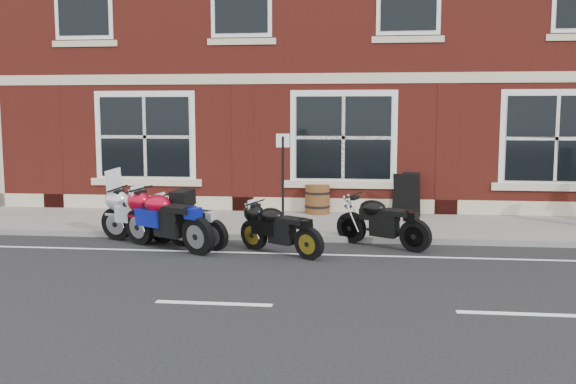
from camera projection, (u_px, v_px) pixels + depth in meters
name	position (u px, v px, depth m)	size (l,w,h in m)	color
ground	(252.00, 255.00, 11.59)	(80.00, 80.00, 0.00)	black
sidewalk	(274.00, 224.00, 14.55)	(30.00, 3.00, 0.12)	slate
kerb	(264.00, 237.00, 12.99)	(30.00, 0.16, 0.12)	slate
pub_building	(305.00, 9.00, 21.23)	(24.00, 12.00, 12.00)	maroon
moto_touring_silver	(147.00, 213.00, 12.70)	(2.17, 0.80, 1.46)	black
moto_sport_red	(167.00, 218.00, 12.09)	(2.06, 1.29, 1.04)	black
moto_sport_black	(280.00, 228.00, 11.66)	(1.65, 1.13, 0.85)	black
moto_sport_silver	(186.00, 220.00, 12.33)	(1.80, 1.03, 0.89)	black
moto_naked_black	(381.00, 220.00, 12.27)	(1.78, 1.18, 0.91)	black
a_board_sign	(406.00, 194.00, 15.31)	(0.62, 0.42, 1.04)	black
barrel_planter	(317.00, 199.00, 15.68)	(0.63, 0.63, 0.70)	#573017
parking_sign	(283.00, 174.00, 13.58)	(0.28, 0.09, 2.01)	black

